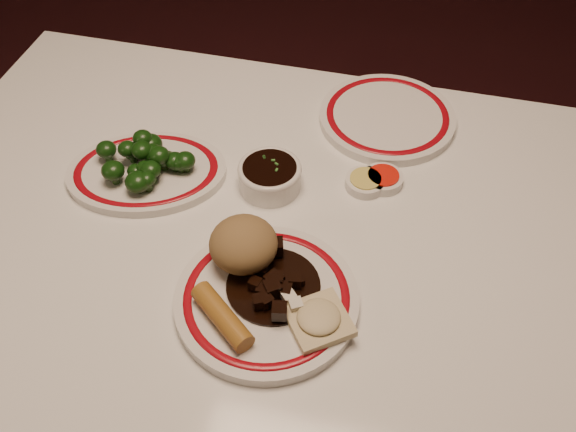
% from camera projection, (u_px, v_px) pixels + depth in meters
% --- Properties ---
extents(dining_table, '(1.20, 0.90, 0.75)m').
position_uv_depth(dining_table, '(268.00, 285.00, 1.01)').
color(dining_table, white).
rests_on(dining_table, ground).
extents(main_plate, '(0.33, 0.33, 0.02)m').
position_uv_depth(main_plate, '(267.00, 299.00, 0.87)').
color(main_plate, silver).
rests_on(main_plate, dining_table).
extents(rice_mound, '(0.10, 0.10, 0.07)m').
position_uv_depth(rice_mound, '(243.00, 244.00, 0.88)').
color(rice_mound, olive).
rests_on(rice_mound, main_plate).
extents(spring_roll, '(0.10, 0.09, 0.03)m').
position_uv_depth(spring_roll, '(222.00, 316.00, 0.82)').
color(spring_roll, '#A06D27').
rests_on(spring_roll, main_plate).
extents(fried_wonton, '(0.11, 0.11, 0.02)m').
position_uv_depth(fried_wonton, '(319.00, 319.00, 0.83)').
color(fried_wonton, beige).
rests_on(fried_wonton, main_plate).
extents(stirfry_heap, '(0.13, 0.13, 0.03)m').
position_uv_depth(stirfry_heap, '(274.00, 284.00, 0.86)').
color(stirfry_heap, black).
rests_on(stirfry_heap, main_plate).
extents(broccoli_plate, '(0.30, 0.28, 0.02)m').
position_uv_depth(broccoli_plate, '(147.00, 172.00, 1.03)').
color(broccoli_plate, silver).
rests_on(broccoli_plate, dining_table).
extents(broccoli_pile, '(0.16, 0.12, 0.05)m').
position_uv_depth(broccoli_pile, '(147.00, 160.00, 1.01)').
color(broccoli_pile, '#23471C').
rests_on(broccoli_pile, broccoli_plate).
extents(soy_bowl, '(0.10, 0.10, 0.04)m').
position_uv_depth(soy_bowl, '(270.00, 177.00, 1.01)').
color(soy_bowl, silver).
rests_on(soy_bowl, dining_table).
extents(sweet_sour_dish, '(0.06, 0.06, 0.02)m').
position_uv_depth(sweet_sour_dish, '(383.00, 179.00, 1.02)').
color(sweet_sour_dish, silver).
rests_on(sweet_sour_dish, dining_table).
extents(mustard_dish, '(0.06, 0.06, 0.02)m').
position_uv_depth(mustard_dish, '(365.00, 182.00, 1.02)').
color(mustard_dish, silver).
rests_on(mustard_dish, dining_table).
extents(far_plate, '(0.24, 0.24, 0.02)m').
position_uv_depth(far_plate, '(387.00, 117.00, 1.13)').
color(far_plate, silver).
rests_on(far_plate, dining_table).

